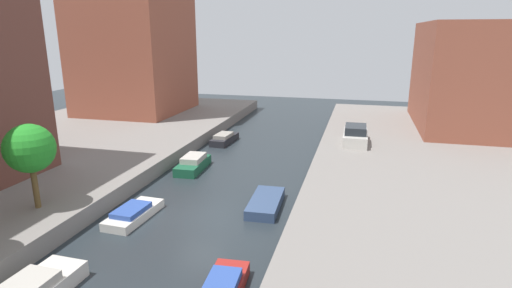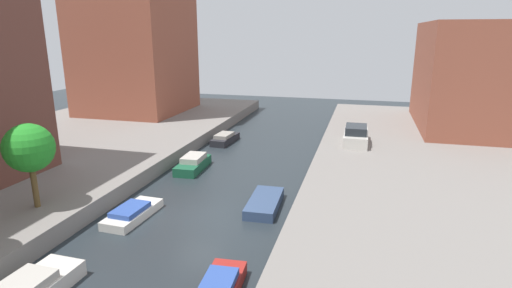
% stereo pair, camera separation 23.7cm
% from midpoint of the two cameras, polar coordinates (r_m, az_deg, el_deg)
% --- Properties ---
extents(ground_plane, '(84.00, 84.00, 0.00)m').
position_cam_midpoint_polar(ground_plane, '(22.26, -7.86, -9.97)').
color(ground_plane, '#232B30').
extents(apartment_tower_far, '(10.00, 10.63, 19.97)m').
position_cam_midpoint_polar(apartment_tower_far, '(46.79, -16.63, 16.58)').
color(apartment_tower_far, brown).
rests_on(apartment_tower_far, quay_left).
extents(low_block_right, '(10.00, 13.89, 9.36)m').
position_cam_midpoint_polar(low_block_right, '(42.04, 28.97, 8.28)').
color(low_block_right, brown).
rests_on(low_block_right, quay_right).
extents(street_tree_2, '(2.38, 2.38, 4.26)m').
position_cam_midpoint_polar(street_tree_2, '(22.51, -28.83, -0.53)').
color(street_tree_2, brown).
rests_on(street_tree_2, quay_left).
extents(parked_car, '(1.85, 4.27, 1.48)m').
position_cam_midpoint_polar(parked_car, '(32.98, 13.94, 1.12)').
color(parked_car, beige).
rests_on(parked_car, quay_right).
extents(moored_boat_left_3, '(1.66, 3.74, 0.71)m').
position_cam_midpoint_polar(moored_boat_left_3, '(22.64, -16.56, -9.20)').
color(moored_boat_left_3, beige).
rests_on(moored_boat_left_3, ground_plane).
extents(moored_boat_left_4, '(1.70, 3.83, 1.02)m').
position_cam_midpoint_polar(moored_boat_left_4, '(29.41, -8.54, -2.73)').
color(moored_boat_left_4, '#195638').
rests_on(moored_boat_left_4, ground_plane).
extents(moored_boat_left_5, '(1.59, 3.77, 0.89)m').
position_cam_midpoint_polar(moored_boat_left_5, '(36.20, -4.16, 0.75)').
color(moored_boat_left_5, '#232328').
rests_on(moored_boat_left_5, ground_plane).
extents(moored_boat_right_3, '(1.78, 3.90, 0.55)m').
position_cam_midpoint_polar(moored_boat_right_3, '(22.99, 1.50, -8.22)').
color(moored_boat_right_3, '#33476B').
rests_on(moored_boat_right_3, ground_plane).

